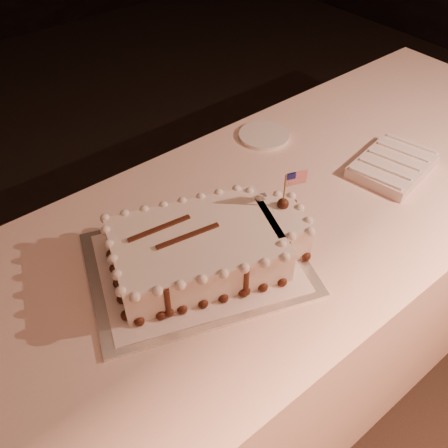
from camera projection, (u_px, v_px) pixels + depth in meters
banquet_table at (245, 317)px, 1.51m from camera, size 2.40×0.80×0.75m
cake_board at (197, 264)px, 1.16m from camera, size 0.59×0.52×0.01m
doily at (197, 263)px, 1.15m from camera, size 0.53×0.47×0.00m
sheet_cake at (208, 246)px, 1.13m from camera, size 0.49×0.37×0.19m
napkin_stack at (393, 165)px, 1.42m from camera, size 0.26×0.21×0.04m
side_plate at (264, 135)px, 1.55m from camera, size 0.16×0.16×0.01m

